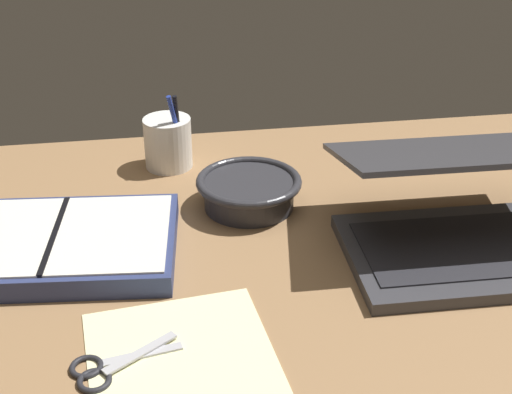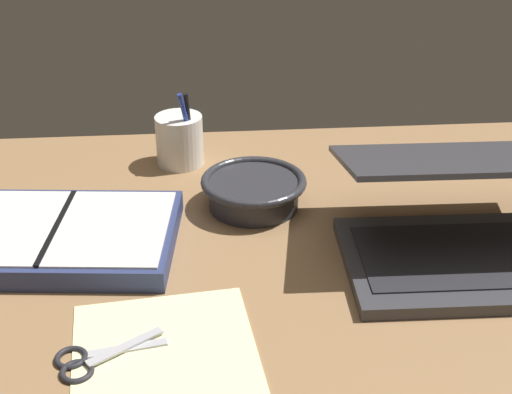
{
  "view_description": "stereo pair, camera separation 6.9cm",
  "coord_description": "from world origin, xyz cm",
  "px_view_note": "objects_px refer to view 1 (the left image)",
  "views": [
    {
      "loc": [
        -11.41,
        -78.81,
        57.7
      ],
      "look_at": [
        2.76,
        9.7,
        9.0
      ],
      "focal_mm": 50.0,
      "sensor_mm": 36.0,
      "label": 1
    },
    {
      "loc": [
        -4.6,
        -79.63,
        57.7
      ],
      "look_at": [
        2.76,
        9.7,
        9.0
      ],
      "focal_mm": 50.0,
      "sensor_mm": 36.0,
      "label": 2
    }
  ],
  "objects_px": {
    "bowl": "(249,190)",
    "planner": "(56,244)",
    "pen_cup": "(168,142)",
    "laptop": "(461,218)",
    "scissors": "(103,369)"
  },
  "relations": [
    {
      "from": "bowl",
      "to": "scissors",
      "type": "xyz_separation_m",
      "value": [
        -0.22,
        -0.35,
        -0.03
      ]
    },
    {
      "from": "laptop",
      "to": "scissors",
      "type": "relative_size",
      "value": 2.6
    },
    {
      "from": "bowl",
      "to": "planner",
      "type": "xyz_separation_m",
      "value": [
        -0.29,
        -0.1,
        -0.01
      ]
    },
    {
      "from": "laptop",
      "to": "pen_cup",
      "type": "relative_size",
      "value": 2.38
    },
    {
      "from": "pen_cup",
      "to": "planner",
      "type": "xyz_separation_m",
      "value": [
        -0.17,
        -0.26,
        -0.03
      ]
    },
    {
      "from": "pen_cup",
      "to": "bowl",
      "type": "bearing_deg",
      "value": -55.03
    },
    {
      "from": "bowl",
      "to": "planner",
      "type": "distance_m",
      "value": 0.31
    },
    {
      "from": "laptop",
      "to": "scissors",
      "type": "bearing_deg",
      "value": -158.71
    },
    {
      "from": "planner",
      "to": "scissors",
      "type": "relative_size",
      "value": 2.75
    },
    {
      "from": "bowl",
      "to": "scissors",
      "type": "distance_m",
      "value": 0.41
    },
    {
      "from": "bowl",
      "to": "pen_cup",
      "type": "height_order",
      "value": "pen_cup"
    },
    {
      "from": "planner",
      "to": "scissors",
      "type": "bearing_deg",
      "value": -68.79
    },
    {
      "from": "bowl",
      "to": "planner",
      "type": "relative_size",
      "value": 0.47
    },
    {
      "from": "planner",
      "to": "scissors",
      "type": "height_order",
      "value": "planner"
    },
    {
      "from": "pen_cup",
      "to": "planner",
      "type": "bearing_deg",
      "value": -123.27
    }
  ]
}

